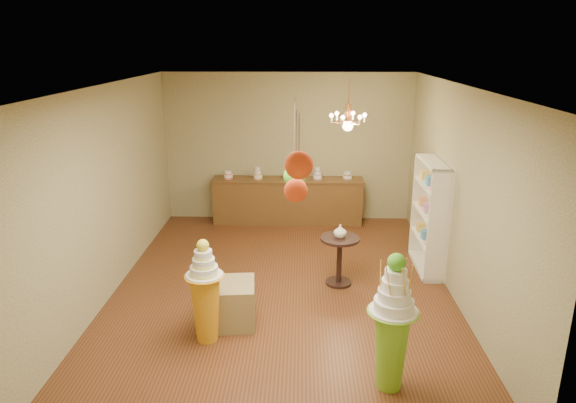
{
  "coord_description": "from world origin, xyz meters",
  "views": [
    {
      "loc": [
        0.28,
        -7.02,
        3.57
      ],
      "look_at": [
        0.09,
        0.0,
        1.37
      ],
      "focal_mm": 32.0,
      "sensor_mm": 36.0,
      "label": 1
    }
  ],
  "objects_px": {
    "pedestal_green": "(392,332)",
    "pedestal_orange": "(206,299)",
    "round_table": "(339,254)",
    "sideboard": "(288,200)"
  },
  "relations": [
    {
      "from": "pedestal_green",
      "to": "pedestal_orange",
      "type": "bearing_deg",
      "value": 157.91
    },
    {
      "from": "pedestal_green",
      "to": "pedestal_orange",
      "type": "distance_m",
      "value": 2.29
    },
    {
      "from": "pedestal_orange",
      "to": "round_table",
      "type": "xyz_separation_m",
      "value": [
        1.74,
        1.59,
        -0.07
      ]
    },
    {
      "from": "pedestal_green",
      "to": "round_table",
      "type": "xyz_separation_m",
      "value": [
        -0.37,
        2.45,
        -0.17
      ]
    },
    {
      "from": "sideboard",
      "to": "pedestal_green",
      "type": "bearing_deg",
      "value": -76.74
    },
    {
      "from": "pedestal_green",
      "to": "sideboard",
      "type": "bearing_deg",
      "value": 103.26
    },
    {
      "from": "pedestal_orange",
      "to": "round_table",
      "type": "distance_m",
      "value": 2.36
    },
    {
      "from": "pedestal_orange",
      "to": "sideboard",
      "type": "relative_size",
      "value": 0.44
    },
    {
      "from": "round_table",
      "to": "sideboard",
      "type": "bearing_deg",
      "value": 107.13
    },
    {
      "from": "pedestal_green",
      "to": "pedestal_orange",
      "type": "xyz_separation_m",
      "value": [
        -2.12,
        0.86,
        -0.11
      ]
    }
  ]
}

